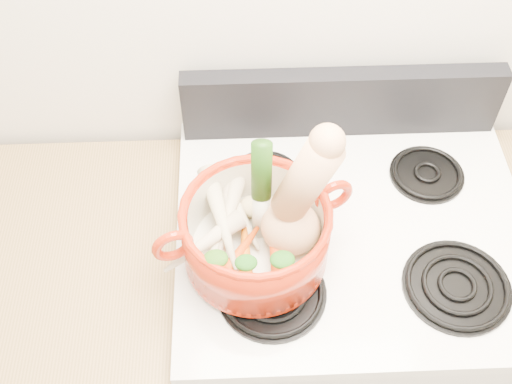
{
  "coord_description": "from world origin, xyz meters",
  "views": [
    {
      "loc": [
        -0.25,
        0.6,
        2.11
      ],
      "look_at": [
        -0.22,
        1.31,
        1.21
      ],
      "focal_mm": 45.0,
      "sensor_mm": 36.0,
      "label": 1
    }
  ],
  "objects_px": {
    "squash": "(297,197)",
    "leek": "(262,190)",
    "stove_body": "(333,327)",
    "dutch_oven": "(256,234)"
  },
  "relations": [
    {
      "from": "stove_body",
      "to": "leek",
      "type": "xyz_separation_m",
      "value": [
        -0.21,
        -0.03,
        0.67
      ]
    },
    {
      "from": "leek",
      "to": "dutch_oven",
      "type": "bearing_deg",
      "value": -103.05
    },
    {
      "from": "dutch_oven",
      "to": "stove_body",
      "type": "bearing_deg",
      "value": -0.31
    },
    {
      "from": "squash",
      "to": "leek",
      "type": "xyz_separation_m",
      "value": [
        -0.07,
        0.04,
        -0.02
      ]
    },
    {
      "from": "dutch_oven",
      "to": "leek",
      "type": "distance_m",
      "value": 0.1
    },
    {
      "from": "leek",
      "to": "squash",
      "type": "bearing_deg",
      "value": -25.5
    },
    {
      "from": "dutch_oven",
      "to": "squash",
      "type": "distance_m",
      "value": 0.14
    },
    {
      "from": "stove_body",
      "to": "leek",
      "type": "bearing_deg",
      "value": -171.88
    },
    {
      "from": "stove_body",
      "to": "dutch_oven",
      "type": "xyz_separation_m",
      "value": [
        -0.22,
        -0.07,
        0.58
      ]
    },
    {
      "from": "squash",
      "to": "leek",
      "type": "distance_m",
      "value": 0.08
    }
  ]
}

